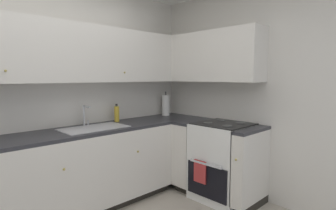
% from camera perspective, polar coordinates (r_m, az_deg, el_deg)
% --- Properties ---
extents(wall_back, '(4.12, 0.05, 2.55)m').
position_cam_1_polar(wall_back, '(3.19, -26.13, 1.79)').
color(wall_back, silver).
rests_on(wall_back, ground_plane).
extents(wall_right, '(0.05, 3.25, 2.55)m').
position_cam_1_polar(wall_right, '(3.34, 20.49, 2.18)').
color(wall_right, silver).
rests_on(wall_right, ground_plane).
extents(lower_cabinets_back, '(1.94, 0.62, 0.88)m').
position_cam_1_polar(lower_cabinets_back, '(3.23, -15.98, -12.95)').
color(lower_cabinets_back, silver).
rests_on(lower_cabinets_back, ground_plane).
extents(countertop_back, '(3.14, 0.60, 0.03)m').
position_cam_1_polar(countertop_back, '(3.11, -16.23, -5.07)').
color(countertop_back, '#2D2D33').
rests_on(countertop_back, lower_cabinets_back).
extents(lower_cabinets_right, '(0.62, 1.02, 0.88)m').
position_cam_1_polar(lower_cabinets_right, '(3.49, 9.40, -11.33)').
color(lower_cabinets_right, silver).
rests_on(lower_cabinets_right, ground_plane).
extents(countertop_right, '(0.60, 1.02, 0.03)m').
position_cam_1_polar(countertop_right, '(3.39, 9.50, -4.03)').
color(countertop_right, '#2D2D33').
rests_on(countertop_right, lower_cabinets_right).
extents(oven_range, '(0.68, 0.62, 1.06)m').
position_cam_1_polar(oven_range, '(3.42, 11.51, -11.36)').
color(oven_range, white).
rests_on(oven_range, ground_plane).
extents(upper_cabinets_back, '(2.82, 0.34, 0.63)m').
position_cam_1_polar(upper_cabinets_back, '(3.12, -20.54, 10.19)').
color(upper_cabinets_back, silver).
extents(upper_cabinets_right, '(0.32, 1.56, 0.63)m').
position_cam_1_polar(upper_cabinets_right, '(3.61, 7.76, 9.87)').
color(upper_cabinets_right, silver).
extents(sink, '(0.71, 0.40, 0.10)m').
position_cam_1_polar(sink, '(3.11, -15.21, -5.47)').
color(sink, '#B7B7BC').
rests_on(sink, countertop_back).
extents(faucet, '(0.07, 0.16, 0.24)m').
position_cam_1_polar(faucet, '(3.26, -17.01, -1.77)').
color(faucet, silver).
rests_on(faucet, countertop_back).
extents(soap_bottle, '(0.06, 0.06, 0.22)m').
position_cam_1_polar(soap_bottle, '(3.48, -10.71, -1.81)').
color(soap_bottle, gold).
rests_on(soap_bottle, countertop_back).
extents(paper_towel_roll, '(0.11, 0.11, 0.36)m').
position_cam_1_polar(paper_towel_roll, '(3.98, -0.49, -0.04)').
color(paper_towel_roll, white).
rests_on(paper_towel_roll, countertop_back).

